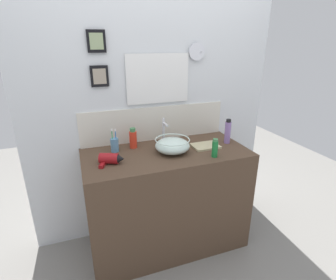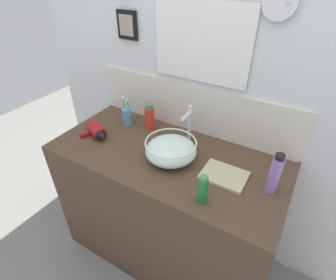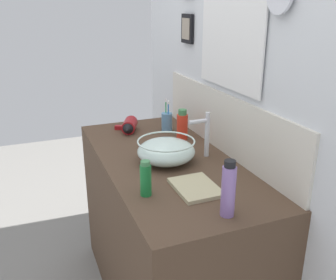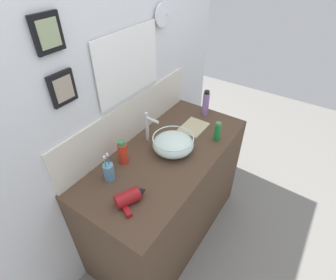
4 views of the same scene
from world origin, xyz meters
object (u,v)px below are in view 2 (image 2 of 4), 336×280
Objects in this scene: hair_drier at (97,132)px; lotion_bottle at (150,117)px; toothbrush_cup at (127,116)px; shampoo_bottle at (203,190)px; hand_towel at (224,175)px; faucet at (189,122)px; spray_bottle at (275,174)px; glass_bowl_sink at (171,150)px.

lotion_bottle reaches higher than hair_drier.
shampoo_bottle is (0.70, -0.36, 0.01)m from toothbrush_cup.
hand_towel is at bearing 3.99° from hair_drier.
faucet reaches higher than toothbrush_cup.
spray_bottle is 1.46× the size of shampoo_bottle.
faucet is at bearing 26.66° from hair_drier.
toothbrush_cup is (0.06, 0.21, 0.02)m from hair_drier.
spray_bottle reaches higher than lotion_bottle.
lotion_bottle is 0.61m from hand_towel.
faucet is 0.38m from hand_towel.
toothbrush_cup is 0.75m from hand_towel.
faucet is 0.43m from toothbrush_cup.
hand_towel is (0.03, 0.20, -0.06)m from shampoo_bottle.
spray_bottle reaches higher than hair_drier.
spray_bottle is at bearing -18.23° from faucet.
glass_bowl_sink is at bearing 5.04° from hair_drier.
hair_drier is at bearing -176.01° from hand_towel.
glass_bowl_sink is at bearing -21.84° from toothbrush_cup.
glass_bowl_sink reaches higher than hand_towel.
toothbrush_cup is at bearing -175.77° from faucet.
shampoo_bottle is at bearing -98.12° from hand_towel.
glass_bowl_sink is at bearing -177.71° from hand_towel.
hair_drier is (-0.49, -0.25, -0.09)m from faucet.
hand_towel is (0.30, 0.01, -0.05)m from glass_bowl_sink.
lotion_bottle is at bearing 10.77° from toothbrush_cup.
toothbrush_cup is at bearing -169.23° from lotion_bottle.
shampoo_bottle is at bearing -11.04° from hair_drier.
glass_bowl_sink is 0.46m from toothbrush_cup.
lotion_bottle is at bearing 167.89° from spray_bottle.
hair_drier is 1.01m from spray_bottle.
lotion_bottle is 1.16× the size of shampoo_bottle.
spray_bottle is (0.95, -0.14, 0.05)m from toothbrush_cup.
glass_bowl_sink is 1.39× the size of hair_drier.
toothbrush_cup is 0.16m from lotion_bottle.
faucet is 1.06× the size of spray_bottle.
faucet is at bearing 90.00° from glass_bowl_sink.
toothbrush_cup reaches higher than lotion_bottle.
toothbrush_cup is at bearing 167.66° from hand_towel.
hair_drier reaches higher than hand_towel.
spray_bottle is 0.34m from shampoo_bottle.
faucet is at bearing 0.36° from lotion_bottle.
lotion_bottle reaches higher than shampoo_bottle.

